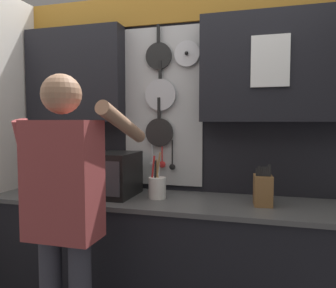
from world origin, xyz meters
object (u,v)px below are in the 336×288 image
Objects in this scene: utensil_crock at (157,187)px; person at (65,204)px; knife_block at (263,190)px; microwave at (102,174)px.

person is at bearing -117.59° from utensil_crock.
utensil_crock is at bearing 62.41° from person.
knife_block is 0.70m from utensil_crock.
knife_block is at bearing -0.09° from utensil_crock.
knife_block is 0.82× the size of utensil_crock.
utensil_crock is (0.41, 0.00, -0.07)m from microwave.
microwave is at bearing -179.79° from utensil_crock.
microwave is 1.50× the size of utensil_crock.
person reaches higher than knife_block.
person reaches higher than utensil_crock.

